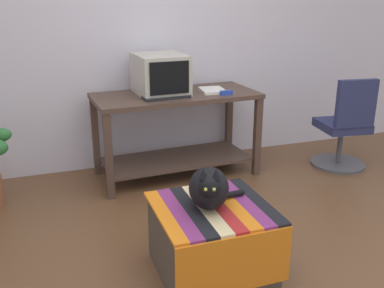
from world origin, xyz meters
The scene contains 11 objects.
ground_plane centered at (0.00, 0.00, 0.00)m, with size 14.00×14.00×0.00m, color brown.
back_wall centered at (0.00, 2.05, 1.30)m, with size 8.00×0.10×2.60m, color silver.
desk centered at (0.17, 1.60, 0.53)m, with size 1.49×0.73×0.77m.
tv_monitor centered at (0.05, 1.64, 0.94)m, with size 0.44×0.53×0.35m.
keyboard centered at (0.04, 1.44, 0.78)m, with size 0.40×0.15×0.02m, color black.
book centered at (0.51, 1.57, 0.78)m, with size 0.21×0.27×0.02m, color white.
ottoman_with_blanket centered at (-0.09, 0.05, 0.22)m, with size 0.66×0.66×0.44m.
cat centered at (-0.11, 0.06, 0.56)m, with size 0.42×0.39×0.28m.
office_chair centered at (1.74, 1.22, 0.39)m, with size 0.52×0.52×0.89m.
stapler centered at (0.58, 1.40, 0.79)m, with size 0.04×0.11×0.04m, color #2342B7.
pen centered at (0.51, 1.63, 0.77)m, with size 0.01×0.01×0.14m, color black.
Camera 1 is at (-0.96, -2.07, 1.61)m, focal length 41.05 mm.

